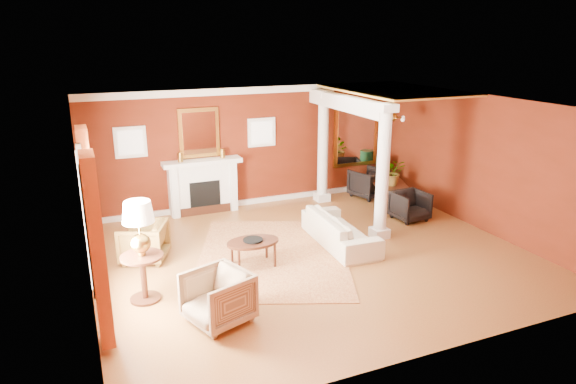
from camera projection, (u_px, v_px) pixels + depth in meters
name	position (u px, v px, depth m)	size (l,w,h in m)	color
ground	(313.00, 255.00, 9.91)	(8.00, 8.00, 0.00)	brown
room_shell	(314.00, 153.00, 9.32)	(8.04, 7.04, 2.92)	#5F1D0D
fireplace	(203.00, 186.00, 12.16)	(1.85, 0.42, 1.29)	white
overmantel_mirror	(199.00, 133.00, 11.91)	(0.95, 0.07, 1.15)	gold
flank_window_left	(130.00, 142.00, 11.37)	(0.70, 0.07, 0.70)	white
flank_window_right	(262.00, 132.00, 12.52)	(0.70, 0.07, 0.70)	white
left_window	(92.00, 225.00, 7.51)	(0.21, 2.55, 2.60)	white
column_front	(383.00, 172.00, 10.39)	(0.36, 0.36, 2.80)	white
column_back	(323.00, 146.00, 12.77)	(0.36, 0.36, 2.80)	white
header_beam	(346.00, 103.00, 11.45)	(0.30, 3.20, 0.32)	white
amber_ceiling	(394.00, 90.00, 11.67)	(2.30, 3.40, 0.04)	gold
dining_mirror	(356.00, 135.00, 13.58)	(1.30, 0.07, 1.70)	gold
chandelier	(393.00, 117.00, 11.91)	(0.60, 0.62, 0.75)	#A58033
crown_trim	(251.00, 90.00, 12.13)	(8.00, 0.08, 0.16)	white
base_trim	(253.00, 201.00, 12.94)	(8.00, 0.08, 0.12)	white
rug	(273.00, 255.00, 9.89)	(2.80, 3.74, 0.01)	maroon
sofa	(340.00, 225.00, 10.34)	(2.14, 0.63, 0.84)	beige
armchair_leopard	(143.00, 240.00, 9.58)	(0.80, 0.75, 0.82)	black
armchair_stripe	(218.00, 295.00, 7.50)	(0.85, 0.79, 0.87)	tan
coffee_table	(253.00, 243.00, 9.34)	(0.98, 0.98, 0.49)	black
coffee_book	(251.00, 235.00, 9.31)	(0.15, 0.02, 0.21)	black
side_table	(140.00, 233.00, 7.93)	(0.67, 0.67, 1.67)	black
dining_table	(392.00, 190.00, 12.69)	(1.45, 0.51, 0.81)	black
dining_chair_near	(410.00, 205.00, 11.71)	(0.72, 0.67, 0.74)	black
dining_chair_far	(368.00, 182.00, 13.37)	(0.80, 0.75, 0.82)	black
green_urn	(382.00, 178.00, 13.74)	(0.42, 0.42, 1.00)	#154322
potted_plant	(393.00, 163.00, 12.57)	(0.59, 0.66, 0.51)	#26591E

